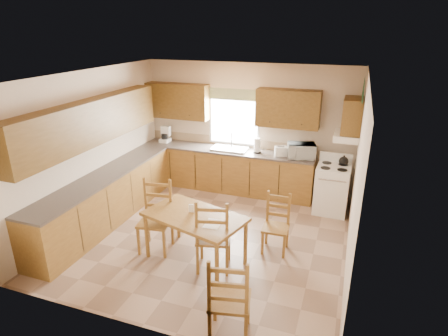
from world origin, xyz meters
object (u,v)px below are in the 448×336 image
(chair_near_left, at_px, (214,233))
(chair_near_right, at_px, (230,295))
(chair_far_right, at_px, (276,224))
(dining_table, at_px, (195,238))
(stove, at_px, (332,190))
(microwave, at_px, (301,151))
(chair_far_left, at_px, (155,218))

(chair_near_left, relative_size, chair_near_right, 1.04)
(chair_near_left, bearing_deg, chair_far_right, -150.55)
(chair_far_right, bearing_deg, dining_table, -150.34)
(chair_near_left, bearing_deg, stove, -135.45)
(stove, xyz_separation_m, microwave, (-0.67, 0.29, 0.61))
(stove, distance_m, chair_near_right, 3.71)
(chair_far_left, bearing_deg, chair_near_right, -45.93)
(dining_table, distance_m, chair_far_left, 0.74)
(stove, xyz_separation_m, chair_near_right, (-0.85, -3.61, 0.10))
(chair_near_right, xyz_separation_m, chair_far_right, (0.13, 1.89, -0.08))
(chair_near_right, bearing_deg, dining_table, -63.77)
(stove, height_order, chair_far_right, chair_far_right)
(stove, bearing_deg, chair_far_right, -111.14)
(chair_near_right, height_order, chair_far_left, chair_far_left)
(chair_far_left, height_order, chair_far_right, chair_far_left)
(microwave, bearing_deg, chair_far_right, -106.23)
(microwave, distance_m, chair_far_right, 2.10)
(dining_table, distance_m, chair_far_right, 1.28)
(dining_table, relative_size, chair_far_left, 1.28)
(microwave, bearing_deg, dining_table, -127.78)
(dining_table, relative_size, chair_near_left, 1.27)
(microwave, relative_size, chair_near_right, 0.45)
(chair_near_left, distance_m, chair_far_left, 1.05)
(microwave, height_order, chair_near_right, microwave)
(chair_near_right, bearing_deg, chair_near_left, -73.10)
(stove, relative_size, chair_near_right, 0.82)
(chair_near_right, relative_size, chair_far_left, 0.97)
(microwave, relative_size, chair_near_left, 0.43)
(chair_far_left, bearing_deg, microwave, 46.22)
(microwave, relative_size, chair_far_left, 0.43)
(stove, height_order, dining_table, stove)
(chair_near_right, height_order, chair_far_right, chair_near_right)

